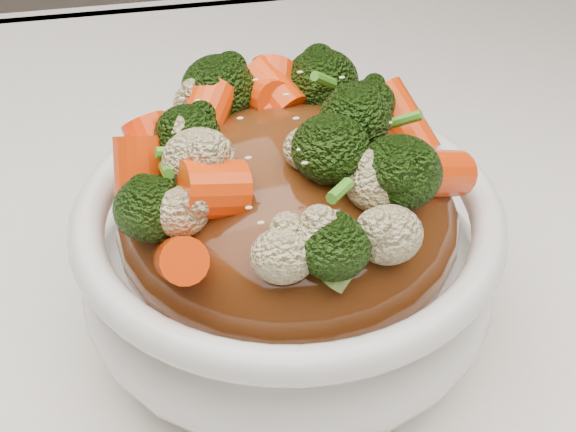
{
  "coord_description": "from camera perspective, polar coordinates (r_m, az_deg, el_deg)",
  "views": [
    {
      "loc": [
        -0.01,
        -0.34,
        1.1
      ],
      "look_at": [
        0.05,
        -0.01,
        0.82
      ],
      "focal_mm": 55.0,
      "sensor_mm": 36.0,
      "label": 1
    }
  ],
  "objects": [
    {
      "name": "cauliflower",
      "position": [
        0.41,
        -0.0,
        6.12
      ],
      "size": [
        0.19,
        0.19,
        0.04
      ],
      "primitive_type": null,
      "rotation": [
        0.0,
        0.0,
        0.1
      ],
      "color": "beige",
      "rests_on": "sauce_base"
    },
    {
      "name": "tablecloth",
      "position": [
        0.51,
        -6.22,
        -8.52
      ],
      "size": [
        1.2,
        0.8,
        0.04
      ],
      "primitive_type": "cube",
      "color": "white",
      "rests_on": "dining_table"
    },
    {
      "name": "broccoli",
      "position": [
        0.41,
        -0.0,
        6.35
      ],
      "size": [
        0.19,
        0.19,
        0.04
      ],
      "primitive_type": null,
      "rotation": [
        0.0,
        0.0,
        0.1
      ],
      "color": "black",
      "rests_on": "sauce_base"
    },
    {
      "name": "scallions",
      "position": [
        0.41,
        -0.0,
        6.59
      ],
      "size": [
        0.14,
        0.14,
        0.02
      ],
      "primitive_type": null,
      "rotation": [
        0.0,
        0.0,
        0.1
      ],
      "color": "#418D20",
      "rests_on": "sauce_base"
    },
    {
      "name": "carrots",
      "position": [
        0.41,
        -0.0,
        6.47
      ],
      "size": [
        0.19,
        0.19,
        0.05
      ],
      "primitive_type": null,
      "rotation": [
        0.0,
        0.0,
        0.1
      ],
      "color": "#FF4308",
      "rests_on": "sauce_base"
    },
    {
      "name": "sesame_seeds",
      "position": [
        0.41,
        -0.0,
        6.59
      ],
      "size": [
        0.17,
        0.17,
        0.01
      ],
      "primitive_type": null,
      "rotation": [
        0.0,
        0.0,
        0.1
      ],
      "color": "beige",
      "rests_on": "sauce_base"
    },
    {
      "name": "sauce_base",
      "position": [
        0.44,
        -0.0,
        -0.3
      ],
      "size": [
        0.19,
        0.19,
        0.09
      ],
      "primitive_type": "ellipsoid",
      "rotation": [
        0.0,
        0.0,
        0.1
      ],
      "color": "#4F250D",
      "rests_on": "bowl"
    },
    {
      "name": "bowl",
      "position": [
        0.46,
        -0.0,
        -3.11
      ],
      "size": [
        0.24,
        0.24,
        0.08
      ],
      "primitive_type": null,
      "rotation": [
        0.0,
        0.0,
        0.1
      ],
      "color": "white",
      "rests_on": "tablecloth"
    }
  ]
}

